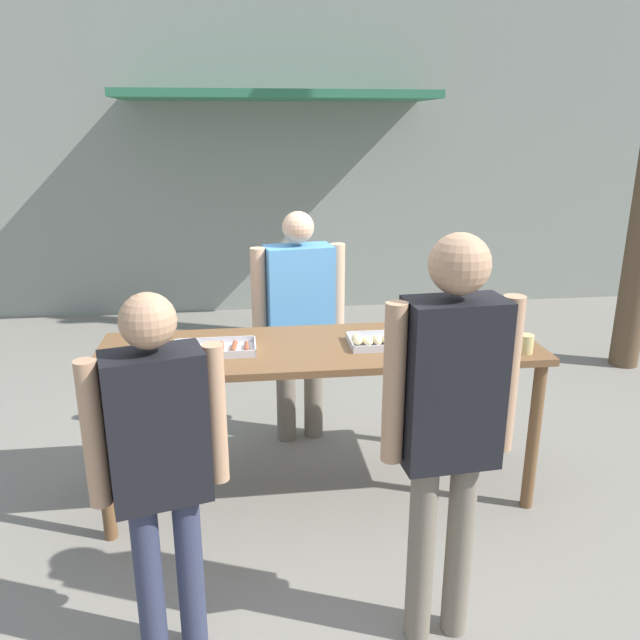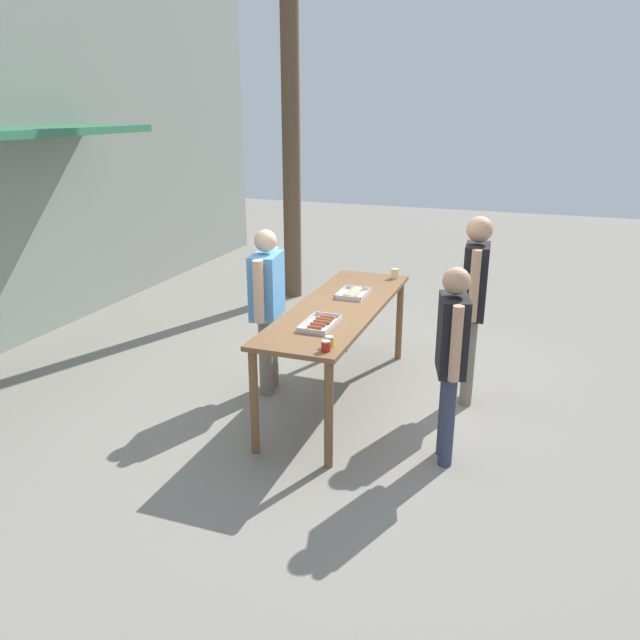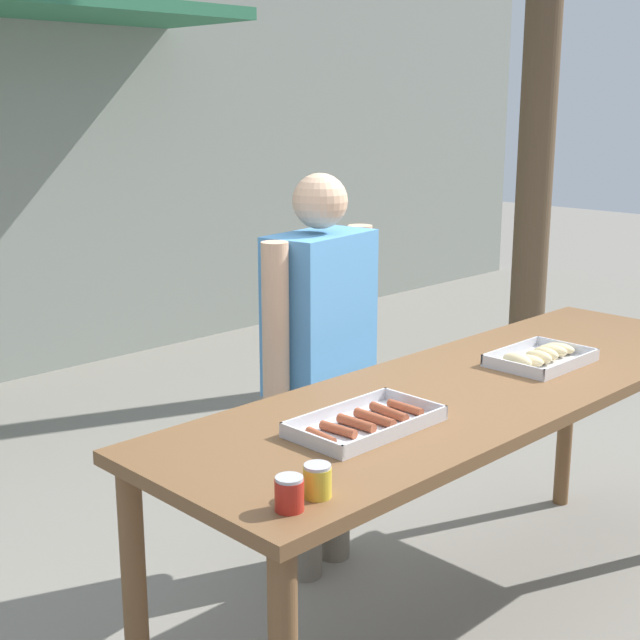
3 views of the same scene
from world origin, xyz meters
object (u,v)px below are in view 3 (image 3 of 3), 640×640
object	(u,v)px
food_tray_buns	(539,358)
condiment_jar_ketchup	(317,481)
condiment_jar_mustard	(289,494)
person_server_behind_table	(320,344)
food_tray_sausages	(366,423)

from	to	relation	value
food_tray_buns	condiment_jar_ketchup	size ratio (longest dim) A/B	4.52
food_tray_buns	condiment_jar_ketchup	bearing A→B (deg)	-170.35
food_tray_buns	condiment_jar_mustard	distance (m)	1.46
condiment_jar_mustard	person_server_behind_table	bearing A→B (deg)	42.45
food_tray_buns	condiment_jar_mustard	bearing A→B (deg)	-170.78
food_tray_buns	condiment_jar_mustard	xyz separation A→B (m)	(-1.44, -0.23, 0.02)
condiment_jar_mustard	condiment_jar_ketchup	world-z (taller)	same
person_server_behind_table	condiment_jar_mustard	bearing A→B (deg)	-146.31
condiment_jar_mustard	condiment_jar_ketchup	bearing A→B (deg)	3.11
food_tray_sausages	condiment_jar_ketchup	distance (m)	0.48
condiment_jar_ketchup	person_server_behind_table	size ratio (longest dim) A/B	0.05
food_tray_sausages	food_tray_buns	distance (m)	0.92
condiment_jar_mustard	person_server_behind_table	world-z (taller)	person_server_behind_table
condiment_jar_ketchup	person_server_behind_table	distance (m)	1.34
food_tray_buns	condiment_jar_mustard	world-z (taller)	condiment_jar_mustard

